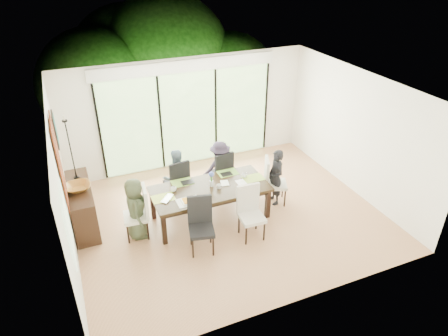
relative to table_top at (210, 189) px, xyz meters
name	(u,v)px	position (x,y,z in m)	size (l,w,h in m)	color
floor	(229,216)	(0.37, -0.08, -0.70)	(6.00, 5.00, 0.01)	#995E3D
ceiling	(230,89)	(0.37, -0.08, 2.01)	(6.00, 5.00, 0.01)	white
wall_back	(188,113)	(0.37, 2.43, 0.66)	(6.00, 0.02, 2.70)	white
wall_front	(300,236)	(0.37, -2.59, 0.66)	(6.00, 0.02, 2.70)	white
wall_left	(62,191)	(-2.64, -0.08, 0.66)	(0.02, 5.00, 2.70)	silver
wall_right	(357,133)	(3.38, -0.08, 0.66)	(0.02, 5.00, 2.70)	white
glass_doors	(189,119)	(0.37, 2.39, 0.51)	(4.20, 0.02, 2.30)	#598C3F
blinds_header	(186,66)	(0.37, 2.38, 1.81)	(4.40, 0.06, 0.28)	white
mullion_a	(100,133)	(-1.73, 2.38, 0.51)	(0.05, 0.04, 2.30)	black
mullion_b	(161,124)	(-0.33, 2.38, 0.51)	(0.05, 0.04, 2.30)	black
mullion_c	(216,115)	(1.07, 2.38, 0.51)	(0.05, 0.04, 2.30)	black
mullion_d	(266,107)	(2.47, 2.38, 0.51)	(0.05, 0.04, 2.30)	black
side_window	(68,224)	(-2.60, -1.28, 0.81)	(0.02, 0.90, 1.00)	#8CAD7F
deck	(180,149)	(0.37, 3.32, -0.74)	(6.00, 1.80, 0.10)	#543324
rail_top	(171,119)	(0.37, 4.12, -0.14)	(6.00, 0.08, 0.06)	brown
foliage_left	(96,86)	(-1.43, 5.12, 0.75)	(3.20, 3.20, 3.20)	#14380F
foliage_mid	(166,60)	(0.77, 5.72, 1.11)	(4.00, 4.00, 4.00)	#14380F
foliage_right	(230,78)	(2.57, 4.92, 0.57)	(2.80, 2.80, 2.80)	#14380F
foliage_far	(130,64)	(-0.23, 6.42, 0.93)	(3.60, 3.60, 3.60)	#14380F
table_top	(210,189)	(0.00, 0.00, 0.00)	(2.31, 1.06, 0.06)	black
table_apron	(210,193)	(0.00, 0.00, -0.09)	(2.12, 0.87, 0.10)	black
table_leg_fl	(164,229)	(-1.08, -0.43, -0.36)	(0.09, 0.09, 0.66)	black
table_leg_fr	(268,203)	(1.08, -0.43, -0.36)	(0.09, 0.09, 0.66)	black
table_leg_bl	(153,205)	(-1.08, 0.43, -0.36)	(0.09, 0.09, 0.66)	black
table_leg_br	(249,183)	(1.08, 0.43, -0.36)	(0.09, 0.09, 0.66)	black
chair_left_end	(135,213)	(-1.50, 0.00, -0.16)	(0.44, 0.44, 1.06)	white
chair_right_end	(276,181)	(1.50, 0.00, -0.16)	(0.44, 0.44, 1.06)	beige
chair_far_left	(176,180)	(-0.45, 0.85, -0.16)	(0.44, 0.44, 1.06)	black
chair_far_right	(220,171)	(0.55, 0.85, -0.16)	(0.44, 0.44, 1.06)	black
chair_near_left	(201,227)	(-0.50, -0.87, -0.16)	(0.44, 0.44, 1.06)	black
chair_near_right	(252,214)	(0.50, -0.87, -0.16)	(0.44, 0.44, 1.06)	silver
person_left_end	(136,209)	(-1.48, 0.00, -0.07)	(0.58, 0.36, 1.24)	#3E4830
person_right_end	(276,177)	(1.48, 0.00, -0.07)	(0.58, 0.36, 1.24)	black
person_far_left	(176,177)	(-0.45, 0.83, -0.07)	(0.58, 0.36, 1.24)	slate
person_far_right	(220,168)	(0.55, 0.83, -0.07)	(0.58, 0.36, 1.24)	#282131
placemat_left	(163,198)	(-0.95, 0.00, 0.03)	(0.42, 0.31, 0.01)	#AFC646
placemat_right	(253,178)	(0.95, 0.00, 0.03)	(0.42, 0.31, 0.01)	#90AE3E
placemat_far_l	(182,182)	(-0.45, 0.40, 0.03)	(0.42, 0.31, 0.01)	olive
placemat_far_r	(228,173)	(0.55, 0.40, 0.03)	(0.42, 0.31, 0.01)	#73AB3D
placemat_paper	(188,202)	(-0.55, -0.30, 0.03)	(0.42, 0.31, 0.01)	white
tablet_far_l	(188,182)	(-0.35, 0.35, 0.04)	(0.25, 0.17, 0.01)	black
tablet_far_r	(226,174)	(0.50, 0.35, 0.04)	(0.23, 0.16, 0.01)	black
papers	(243,182)	(0.70, -0.05, 0.03)	(0.29, 0.21, 0.00)	white
platter_base	(188,201)	(-0.55, -0.30, 0.05)	(0.25, 0.25, 0.02)	white
platter_snacks	(188,200)	(-0.55, -0.30, 0.06)	(0.19, 0.19, 0.01)	orange
vase	(211,183)	(0.05, 0.05, 0.09)	(0.08, 0.08, 0.12)	silver
hyacinth_stems	(211,178)	(0.05, 0.05, 0.20)	(0.04, 0.04, 0.15)	#337226
hyacinth_blooms	(211,174)	(0.05, 0.05, 0.30)	(0.11, 0.11, 0.11)	#4A5BB9
laptop	(170,199)	(-0.85, -0.10, 0.04)	(0.32, 0.20, 0.02)	silver
cup_a	(174,189)	(-0.70, 0.15, 0.07)	(0.12, 0.12, 0.09)	white
cup_b	(219,187)	(0.15, -0.10, 0.07)	(0.10, 0.10, 0.09)	white
cup_c	(245,175)	(0.80, 0.10, 0.07)	(0.12, 0.12, 0.09)	white
book	(221,183)	(0.25, 0.05, 0.04)	(0.16, 0.22, 0.02)	white
sideboard	(82,206)	(-2.39, 0.77, -0.26)	(0.43, 1.54, 0.87)	black
bowl	(78,187)	(-2.39, 0.67, 0.23)	(0.46, 0.46, 0.11)	brown
candlestick_base	(77,178)	(-2.39, 1.12, 0.20)	(0.10, 0.10, 0.04)	black
candlestick_shaft	(71,150)	(-2.39, 1.12, 0.80)	(0.02, 0.02, 1.21)	black
candlestick_pan	(65,121)	(-2.39, 1.12, 1.40)	(0.10, 0.10, 0.03)	black
candle	(64,118)	(-2.39, 1.12, 1.46)	(0.03, 0.03, 0.10)	silver
tapestry	(59,161)	(-2.60, 0.32, 1.01)	(0.02, 1.00, 1.50)	#963515
art_frame	(55,130)	(-2.60, 1.62, 1.06)	(0.03, 0.55, 0.65)	black
art_canvas	(56,130)	(-2.58, 1.62, 1.06)	(0.01, 0.45, 0.55)	#1B5954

